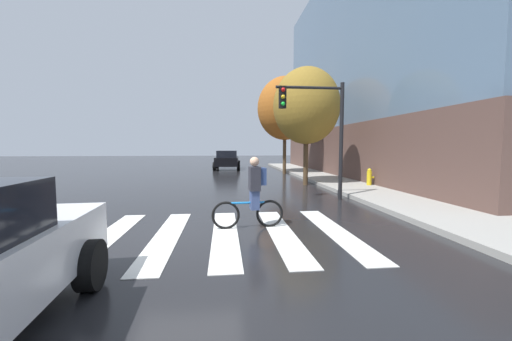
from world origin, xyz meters
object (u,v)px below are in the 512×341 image
object	(u,v)px
cyclist	(253,193)
traffic_light_near	(319,120)
street_tree_near	(306,106)
street_tree_mid	(285,108)
fire_hydrant	(369,177)
sedan_mid	(227,160)

from	to	relation	value
cyclist	traffic_light_near	size ratio (longest dim) A/B	0.41
street_tree_near	street_tree_mid	size ratio (longest dim) A/B	0.85
fire_hydrant	street_tree_mid	size ratio (longest dim) A/B	0.11
sedan_mid	traffic_light_near	xyz separation A→B (m)	(3.11, -15.44, 2.03)
street_tree_near	fire_hydrant	bearing A→B (deg)	-28.84
sedan_mid	cyclist	xyz separation A→B (m)	(0.41, -18.90, 0.01)
sedan_mid	traffic_light_near	world-z (taller)	traffic_light_near
cyclist	street_tree_mid	distance (m)	14.89
fire_hydrant	street_tree_mid	bearing A→B (deg)	107.52
street_tree_mid	street_tree_near	bearing A→B (deg)	-91.84
street_tree_near	street_tree_mid	xyz separation A→B (m)	(0.20, 6.27, 0.68)
cyclist	traffic_light_near	bearing A→B (deg)	52.05
cyclist	fire_hydrant	xyz separation A→B (m)	(6.04, 6.22, -0.31)
cyclist	fire_hydrant	bearing A→B (deg)	45.83
traffic_light_near	street_tree_mid	xyz separation A→B (m)	(0.90, 10.48, 1.76)
fire_hydrant	sedan_mid	bearing A→B (deg)	116.96
street_tree_mid	sedan_mid	bearing A→B (deg)	128.99
sedan_mid	street_tree_near	size ratio (longest dim) A/B	0.82
fire_hydrant	street_tree_mid	distance (m)	9.07
traffic_light_near	fire_hydrant	world-z (taller)	traffic_light_near
street_tree_mid	fire_hydrant	bearing A→B (deg)	-72.48
street_tree_near	street_tree_mid	world-z (taller)	street_tree_mid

